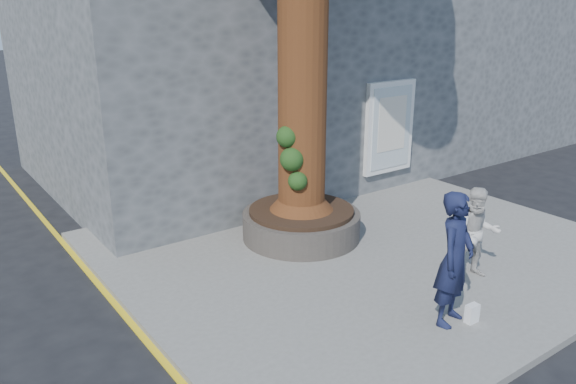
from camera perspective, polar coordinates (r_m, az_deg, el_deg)
ground at (r=9.35m, az=4.89°, el=-10.29°), size 120.00×120.00×0.00m
pavement at (r=10.89m, az=7.50°, el=-5.67°), size 9.00×8.00×0.12m
yellow_line at (r=8.77m, az=-15.44°, el=-13.02°), size 0.10×30.00×0.01m
stone_shop at (r=15.58m, az=-5.31°, el=13.52°), size 10.30×8.30×6.30m
neighbour_shop at (r=20.83m, az=14.55°, el=13.83°), size 6.00×8.00×6.00m
planter at (r=11.03m, az=1.36°, el=-3.20°), size 2.30×2.30×0.60m
man at (r=8.25m, az=16.59°, el=-6.55°), size 0.83×0.67×1.97m
woman at (r=9.82m, az=18.63°, el=-3.98°), size 0.96×0.93×1.56m
shopping_bag at (r=8.69m, az=18.19°, el=-11.64°), size 0.20×0.13×0.28m
plant_a at (r=11.52m, az=2.15°, el=0.34°), size 0.22×0.23×0.36m
plant_b at (r=10.68m, az=2.30°, el=-1.13°), size 0.22×0.22×0.37m
plant_c at (r=11.90m, az=2.54°, el=0.81°), size 0.25×0.25×0.32m
plant_d at (r=12.00m, az=2.16°, el=0.99°), size 0.34×0.36×0.33m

